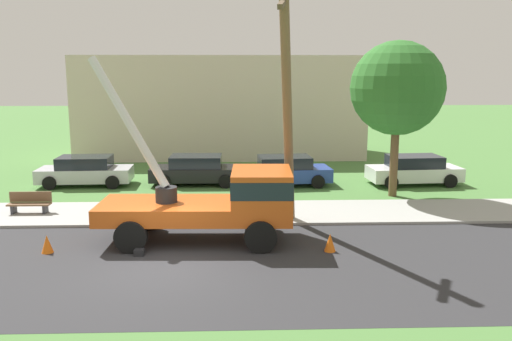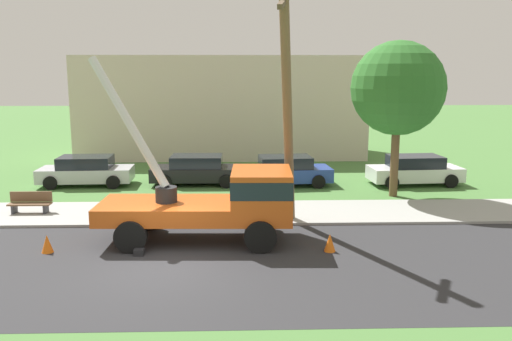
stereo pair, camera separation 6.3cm
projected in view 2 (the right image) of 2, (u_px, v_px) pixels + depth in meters
The scene contains 15 objects.
ground_plane at pixel (196, 181), 27.15m from camera, with size 120.00×120.00×0.00m, color #477538.
road_asphalt at pixel (163, 266), 15.36m from camera, with size 80.00×7.89×0.01m, color #2B2B2D.
sidewalk_strip at pixel (183, 213), 20.91m from camera, with size 80.00×3.42×0.10m, color #9E9E99.
utility_truck at pixel (221, 199), 17.44m from camera, with size 6.76×3.21×5.98m.
leaning_utility_pole at pixel (287, 102), 18.00m from camera, with size 0.97×3.28×8.71m.
traffic_cone_ahead at pixel (330, 243), 16.56m from camera, with size 0.36×0.36×0.56m, color orange.
traffic_cone_behind at pixel (47, 244), 16.45m from camera, with size 0.36×0.36×0.56m, color orange.
traffic_cone_curbside at pixel (269, 223), 18.68m from camera, with size 0.36×0.36×0.56m, color orange.
parked_sedan_silver at pixel (86, 171), 26.07m from camera, with size 4.46×2.12×1.42m.
parked_sedan_black at pixel (197, 170), 26.30m from camera, with size 4.42×2.06×1.42m.
parked_sedan_blue at pixel (285, 171), 26.09m from camera, with size 4.54×2.27×1.42m.
parked_sedan_white at pixel (415, 170), 26.26m from camera, with size 4.52×2.22×1.42m.
park_bench at pixel (30, 203), 20.72m from camera, with size 1.60×0.45×0.90m.
roadside_tree_near at pixel (398, 89), 23.10m from camera, with size 4.06×4.06×6.78m.
lowrise_building_backdrop at pixel (222, 106), 35.21m from camera, with size 18.00×6.00×6.40m, color beige.
Camera 2 is at (2.21, -14.67, 5.49)m, focal length 37.77 mm.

